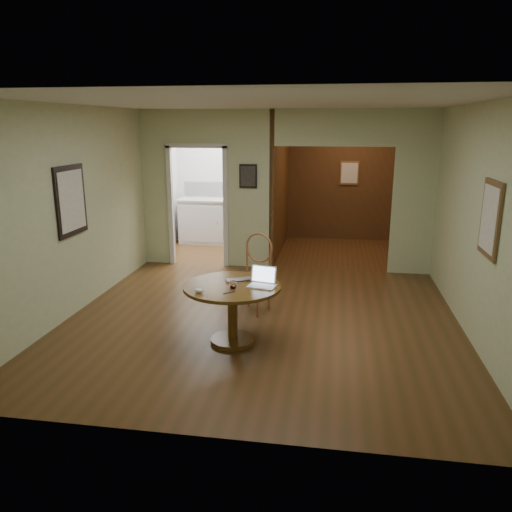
% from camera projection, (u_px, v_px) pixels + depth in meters
% --- Properties ---
extents(floor, '(5.00, 5.00, 0.00)m').
position_uv_depth(floor, '(261.00, 321.00, 6.41)').
color(floor, '#4A3115').
rests_on(floor, ground).
extents(room_shell, '(5.20, 7.50, 5.00)m').
position_uv_depth(room_shell, '(261.00, 190.00, 9.11)').
color(room_shell, silver).
rests_on(room_shell, ground).
extents(dining_table, '(1.11, 1.11, 0.69)m').
position_uv_depth(dining_table, '(232.00, 300.00, 5.67)').
color(dining_table, brown).
rests_on(dining_table, ground).
extents(chair, '(0.57, 0.57, 1.06)m').
position_uv_depth(chair, '(255.00, 268.00, 6.65)').
color(chair, '#A25E39').
rests_on(chair, ground).
extents(open_laptop, '(0.34, 0.32, 0.21)m').
position_uv_depth(open_laptop, '(263.00, 280.00, 5.61)').
color(open_laptop, white).
rests_on(open_laptop, dining_table).
extents(closed_laptop, '(0.36, 0.31, 0.02)m').
position_uv_depth(closed_laptop, '(240.00, 281.00, 5.74)').
color(closed_laptop, '#BABABF').
rests_on(closed_laptop, dining_table).
extents(mouse, '(0.11, 0.07, 0.04)m').
position_uv_depth(mouse, '(199.00, 291.00, 5.37)').
color(mouse, white).
rests_on(mouse, dining_table).
extents(wine_glass, '(0.09, 0.09, 0.10)m').
position_uv_depth(wine_glass, '(233.00, 284.00, 5.50)').
color(wine_glass, white).
rests_on(wine_glass, dining_table).
extents(pen, '(0.11, 0.10, 0.01)m').
position_uv_depth(pen, '(229.00, 292.00, 5.36)').
color(pen, navy).
rests_on(pen, dining_table).
extents(kitchen_cabinet, '(2.06, 0.60, 0.94)m').
position_uv_depth(kitchen_cabinet, '(228.00, 221.00, 10.50)').
color(kitchen_cabinet, silver).
rests_on(kitchen_cabinet, ground).
extents(grocery_bag, '(0.31, 0.28, 0.28)m').
position_uv_depth(grocery_bag, '(255.00, 193.00, 10.26)').
color(grocery_bag, beige).
rests_on(grocery_bag, kitchen_cabinet).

